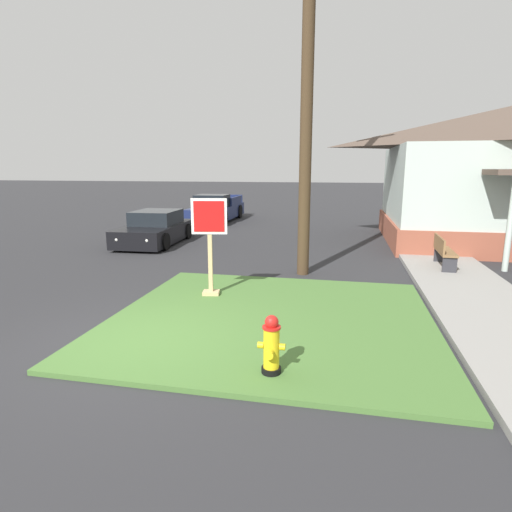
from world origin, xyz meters
name	(u,v)px	position (x,y,z in m)	size (l,w,h in m)	color
ground_plane	(139,345)	(0.00, 0.00, 0.00)	(160.00, 160.00, 0.00)	#2B2B2D
grass_corner_patch	(272,318)	(1.95, 1.59, 0.04)	(5.98, 5.69, 0.08)	#477033
sidewalk_strip	(449,272)	(6.14, 6.10, 0.06)	(2.20, 18.01, 0.12)	gray
fire_hydrant	(271,346)	(2.32, -0.61, 0.47)	(0.38, 0.34, 0.83)	black
stop_sign	(210,248)	(0.38, 2.68, 1.14)	(0.76, 0.34, 2.15)	tan
manhole_cover	(213,298)	(0.42, 2.67, 0.01)	(0.70, 0.70, 0.02)	black
parked_sedan_black	(155,229)	(-3.84, 8.88, 0.54)	(2.09, 4.16, 1.25)	black
pickup_truck_navy	(216,210)	(-3.59, 15.89, 0.62)	(2.01, 5.36, 1.48)	#19234C
street_bench	(443,250)	(6.01, 6.45, 0.59)	(0.46, 1.52, 0.85)	brown
utility_pole	(308,56)	(2.18, 5.28, 5.58)	(1.70, 0.32, 10.79)	#42301E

